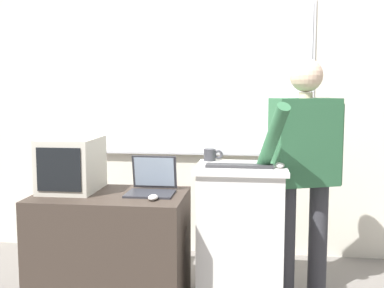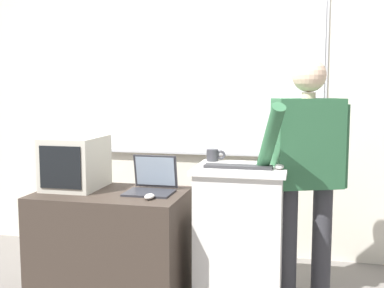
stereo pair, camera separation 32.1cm
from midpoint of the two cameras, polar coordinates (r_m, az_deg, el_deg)
back_wall at (r=4.21m, az=-1.99°, el=7.37°), size 6.40×0.17×3.00m
lectern_podium at (r=3.31m, az=2.96°, el=-10.54°), size 0.60×0.53×0.93m
side_desk at (r=3.36m, az=-12.35°, el=-12.08°), size 0.99×0.63×0.75m
person_presenter at (r=3.31m, az=10.48°, el=-2.00°), size 0.62×0.65×1.64m
laptop at (r=3.24m, az=-7.57°, el=-4.59°), size 0.31×0.30×0.24m
wireless_keyboard at (r=3.13m, az=2.74°, el=-2.62°), size 0.44×0.11×0.02m
computer_mouse_by_laptop at (r=3.03m, az=-7.69°, el=-6.33°), size 0.06×0.10×0.03m
computer_mouse_by_keyboard at (r=3.14m, az=7.52°, el=-2.53°), size 0.06×0.10×0.03m
crt_monitor at (r=3.40m, az=-16.74°, el=-2.35°), size 0.36×0.44×0.36m
coffee_mug at (r=3.41m, az=-0.46°, el=-1.31°), size 0.14×0.08×0.08m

